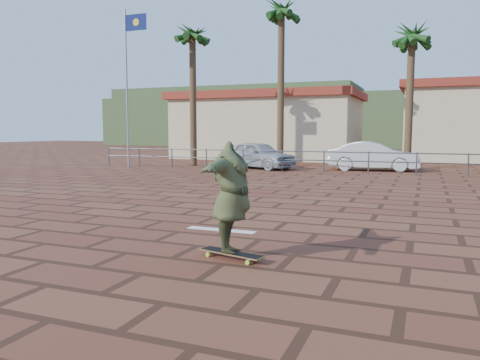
% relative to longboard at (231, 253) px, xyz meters
% --- Properties ---
extents(ground, '(120.00, 120.00, 0.00)m').
position_rel_longboard_xyz_m(ground, '(-1.68, 3.03, -0.09)').
color(ground, brown).
rests_on(ground, ground).
extents(paint_stripe, '(1.40, 0.22, 0.01)m').
position_rel_longboard_xyz_m(paint_stripe, '(-0.98, 1.83, -0.08)').
color(paint_stripe, white).
rests_on(paint_stripe, ground).
extents(guardrail, '(24.06, 0.06, 1.00)m').
position_rel_longboard_xyz_m(guardrail, '(-1.68, 15.03, 0.59)').
color(guardrail, '#47494F').
rests_on(guardrail, ground).
extents(flagpole, '(1.30, 0.10, 8.00)m').
position_rel_longboard_xyz_m(flagpole, '(-11.56, 14.03, 4.55)').
color(flagpole, gray).
rests_on(flagpole, ground).
extents(palm_far_left, '(2.40, 2.40, 8.25)m').
position_rel_longboard_xyz_m(palm_far_left, '(-9.18, 16.53, 6.74)').
color(palm_far_left, brown).
rests_on(palm_far_left, ground).
extents(palm_left, '(2.40, 2.40, 9.45)m').
position_rel_longboard_xyz_m(palm_left, '(-4.68, 18.03, 7.87)').
color(palm_left, brown).
rests_on(palm_left, ground).
extents(palm_center, '(2.40, 2.40, 7.75)m').
position_rel_longboard_xyz_m(palm_center, '(1.82, 18.53, 6.27)').
color(palm_center, brown).
rests_on(palm_center, ground).
extents(building_west, '(12.60, 7.60, 4.50)m').
position_rel_longboard_xyz_m(building_west, '(-7.68, 25.03, 2.19)').
color(building_west, beige).
rests_on(building_west, ground).
extents(hill_front, '(70.00, 18.00, 6.00)m').
position_rel_longboard_xyz_m(hill_front, '(-1.68, 53.03, 2.91)').
color(hill_front, '#384C28').
rests_on(hill_front, ground).
extents(hill_back, '(35.00, 14.00, 8.00)m').
position_rel_longboard_xyz_m(hill_back, '(-23.68, 59.03, 3.91)').
color(hill_back, '#384C28').
rests_on(hill_back, ground).
extents(longboard, '(1.10, 0.49, 0.11)m').
position_rel_longboard_xyz_m(longboard, '(0.00, 0.00, 0.00)').
color(longboard, olive).
rests_on(longboard, ground).
extents(skateboarder, '(0.84, 2.11, 1.67)m').
position_rel_longboard_xyz_m(skateboarder, '(0.00, 0.00, 0.86)').
color(skateboarder, '#424927').
rests_on(skateboarder, longboard).
extents(car_silver, '(4.38, 3.02, 1.38)m').
position_rel_longboard_xyz_m(car_silver, '(-5.25, 16.03, 0.60)').
color(car_silver, '#AEB2B5').
rests_on(car_silver, ground).
extents(car_white, '(4.36, 1.93, 1.39)m').
position_rel_longboard_xyz_m(car_white, '(0.31, 16.93, 0.61)').
color(car_white, silver).
rests_on(car_white, ground).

